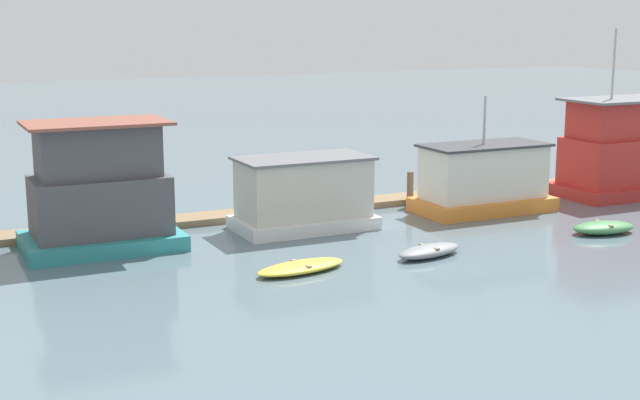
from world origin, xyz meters
TOP-DOWN VIEW (x-y plane):
  - ground_plane at (0.00, 0.00)m, footprint 200.00×200.00m
  - dock_walkway at (0.00, 2.98)m, footprint 51.00×1.67m
  - houseboat_teal at (-8.94, 0.24)m, footprint 6.03×3.98m
  - houseboat_white at (-0.35, -0.09)m, footprint 5.92×3.30m
  - houseboat_orange at (8.77, -0.43)m, footprint 6.43×3.30m
  - houseboat_red at (17.31, -0.16)m, footprint 6.25×3.91m
  - dinghy_yellow at (-3.20, -6.15)m, footprint 3.72×1.93m
  - dinghy_grey at (2.07, -6.35)m, footprint 3.14×1.76m
  - dinghy_green at (10.71, -6.36)m, footprint 2.96×1.81m
  - mooring_post_centre at (18.48, 1.90)m, footprint 0.30×0.30m
  - mooring_post_near_left at (6.18, 1.90)m, footprint 0.31×0.31m

SIDE VIEW (x-z plane):
  - ground_plane at x=0.00m, z-range 0.00..0.00m
  - dock_walkway at x=0.00m, z-range 0.00..0.30m
  - dinghy_yellow at x=-3.20m, z-range 0.00..0.35m
  - dinghy_grey at x=2.07m, z-range 0.00..0.44m
  - dinghy_green at x=10.71m, z-range 0.00..0.52m
  - mooring_post_centre at x=18.48m, z-range 0.00..1.56m
  - mooring_post_near_left at x=6.18m, z-range 0.00..1.71m
  - houseboat_orange at x=8.77m, z-range -1.22..4.21m
  - houseboat_white at x=-0.35m, z-range -0.06..3.08m
  - houseboat_teal at x=-8.94m, z-range -0.31..4.73m
  - houseboat_red at x=17.31m, z-range -1.97..6.46m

